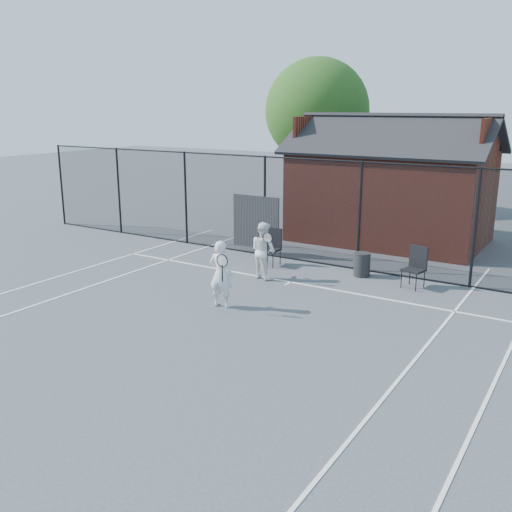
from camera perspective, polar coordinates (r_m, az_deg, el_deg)
The scene contains 10 objects.
ground at distance 12.31m, azimuth -3.22°, elevation -6.19°, with size 80.00×80.00×0.00m, color #3F4448.
court_lines at distance 11.33m, azimuth -7.10°, elevation -8.15°, with size 11.02×18.00×0.01m.
fence at distance 16.24m, azimuth 6.02°, elevation 4.22°, with size 22.04×3.00×3.00m.
clubhouse at distance 19.58m, azimuth 13.36°, elevation 6.18°, with size 6.50×4.36×4.19m.
tree_left at distance 25.45m, azimuth 6.13°, elevation 14.22°, with size 4.48×4.48×6.44m.
player_front at distance 12.74m, azimuth -3.52°, elevation -1.80°, with size 0.71×0.54×1.53m.
player_back at distance 14.89m, azimuth 0.75°, elevation 0.59°, with size 0.88×0.76×1.50m.
chair_left at distance 16.11m, azimuth 1.44°, elevation 0.82°, with size 0.50×0.52×1.03m, color black.
chair_right at distance 14.66m, azimuth 15.49°, elevation -1.18°, with size 0.49×0.51×1.01m, color black.
waste_bin at distance 15.41m, azimuth 10.55°, elevation -0.84°, with size 0.44×0.44×0.63m, color #272727.
Camera 1 is at (6.66, -9.38, 4.40)m, focal length 40.00 mm.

